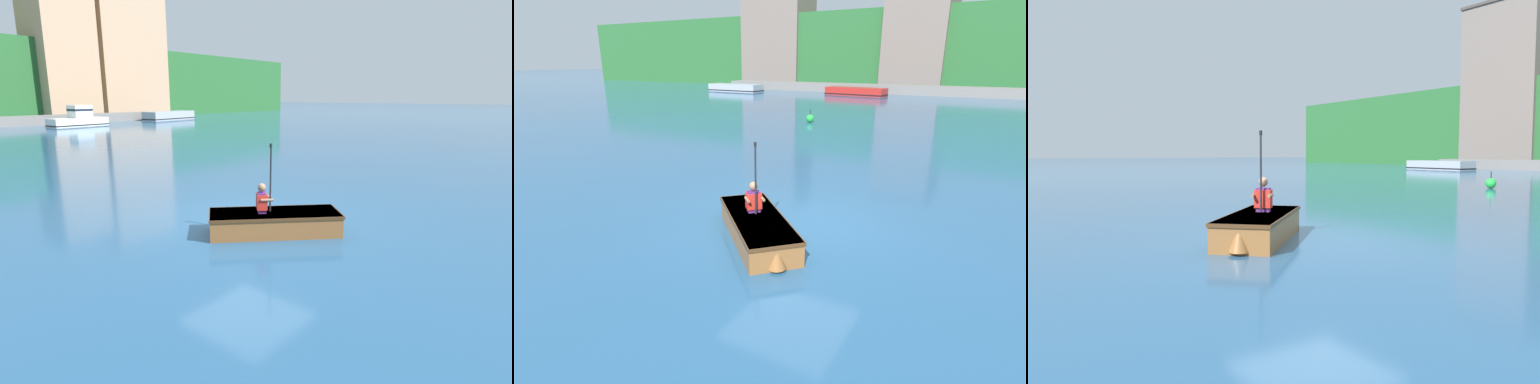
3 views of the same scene
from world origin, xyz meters
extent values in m
plane|color=#28567F|center=(0.00, 0.00, 0.00)|extent=(300.00, 300.00, 0.00)
cube|color=#28602D|center=(0.00, 53.27, 4.61)|extent=(120.00, 20.00, 9.22)
cube|color=#75665B|center=(-25.35, 45.94, 8.71)|extent=(8.69, 6.11, 17.42)
cube|color=#75665B|center=(-6.36, 47.50, 6.70)|extent=(7.01, 10.14, 13.41)
cube|color=slate|center=(0.00, 36.86, 0.45)|extent=(53.05, 2.40, 0.90)
cube|color=red|center=(-9.44, 32.93, 0.38)|extent=(6.18, 2.52, 0.77)
cube|color=black|center=(-9.44, 32.93, 0.13)|extent=(6.22, 2.56, 0.10)
cube|color=#9EA3A8|center=(-23.07, 31.59, 0.41)|extent=(6.28, 2.30, 0.81)
cube|color=black|center=(-23.07, 31.59, 0.14)|extent=(6.32, 2.34, 0.10)
cube|color=#935B2D|center=(-0.29, -0.98, 0.23)|extent=(2.58, 2.55, 0.47)
cube|color=#513219|center=(-0.29, -0.98, 0.44)|extent=(2.63, 2.60, 0.06)
cube|color=#513219|center=(-0.29, -0.98, 0.43)|extent=(2.19, 2.16, 0.02)
cone|color=#935B2D|center=(0.63, -1.87, 0.26)|extent=(0.47, 0.47, 0.42)
cube|color=#935B2D|center=(-0.43, -0.84, 0.42)|extent=(0.74, 0.75, 0.03)
cube|color=#592672|center=(-0.48, -0.79, 0.68)|extent=(0.28, 0.28, 0.43)
cube|color=red|center=(-0.48, -0.79, 0.70)|extent=(0.35, 0.35, 0.32)
sphere|color=#997051|center=(-0.48, -0.79, 1.00)|extent=(0.17, 0.17, 0.17)
cylinder|color=#997051|center=(-0.52, -0.96, 0.76)|extent=(0.23, 0.22, 0.06)
cylinder|color=#997051|center=(-0.31, -0.74, 0.76)|extent=(0.23, 0.22, 0.06)
cylinder|color=#232328|center=(-0.35, -0.92, 1.19)|extent=(0.06, 0.06, 1.41)
cylinder|color=black|center=(-0.35, -0.92, 1.85)|extent=(0.05, 0.05, 0.08)
sphere|color=green|center=(-5.80, 13.76, 0.22)|extent=(0.44, 0.44, 0.44)
cylinder|color=black|center=(-5.80, 13.76, 0.58)|extent=(0.04, 0.04, 0.28)
camera|label=1|loc=(-6.66, -5.78, 2.81)|focal=28.00mm
camera|label=2|loc=(3.45, -7.03, 3.30)|focal=28.00mm
camera|label=3|loc=(7.06, -5.33, 1.50)|focal=35.00mm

